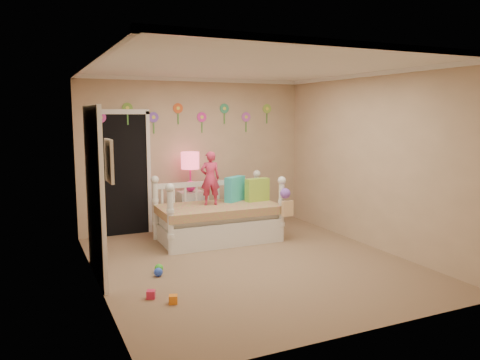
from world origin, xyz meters
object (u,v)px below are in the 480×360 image
daybed (218,209)px  nightstand (191,211)px  child (210,178)px  table_lamp (190,165)px

daybed → nightstand: (-0.21, 0.72, -0.17)m
child → table_lamp: bearing=-70.9°
daybed → table_lamp: table_lamp is taller
table_lamp → child: bearing=-81.0°
daybed → table_lamp: size_ratio=2.83×
nightstand → table_lamp: table_lamp is taller
child → table_lamp: size_ratio=1.27×
table_lamp → daybed: bearing=-73.8°
daybed → table_lamp: (-0.21, 0.72, 0.62)m
child → nightstand: child is taller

